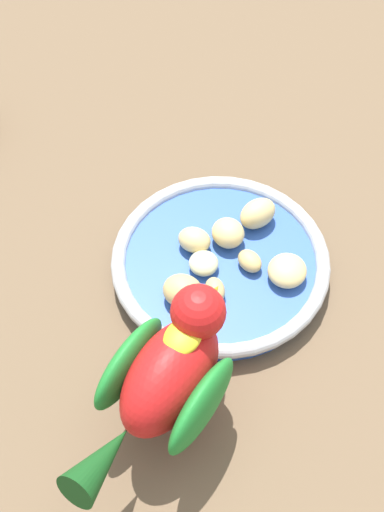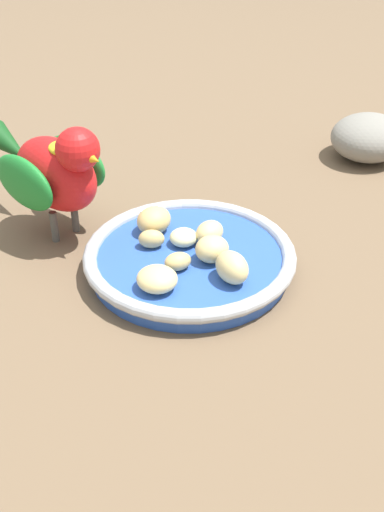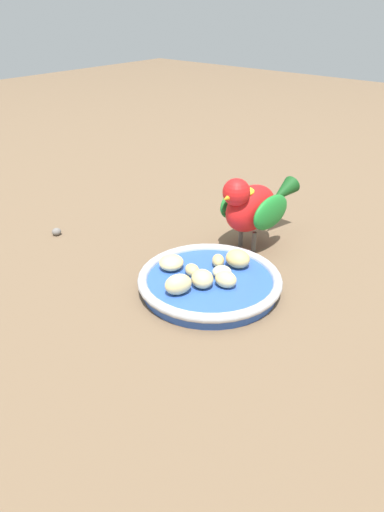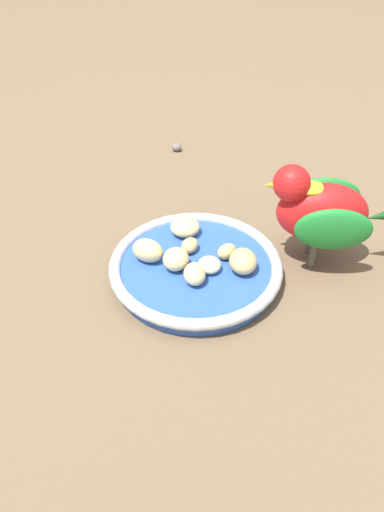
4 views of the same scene
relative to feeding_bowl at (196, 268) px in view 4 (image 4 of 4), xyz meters
name	(u,v)px [view 4 (image 4 of 4)]	position (x,y,z in m)	size (l,w,h in m)	color
ground_plane	(208,263)	(-0.03, 0.02, -0.01)	(4.00, 4.00, 0.00)	brown
feeding_bowl	(196,268)	(0.00, 0.00, 0.00)	(0.21, 0.21, 0.03)	#2D56B7
apple_piece_0	(190,248)	(-0.02, -0.01, 0.01)	(0.03, 0.02, 0.02)	tan
apple_piece_1	(176,259)	(0.01, -0.02, 0.02)	(0.03, 0.03, 0.03)	#E5C67F
apple_piece_2	(148,250)	(-0.01, -0.06, 0.02)	(0.04, 0.03, 0.03)	#E5C67F
apple_piece_3	(195,274)	(0.03, 0.00, 0.02)	(0.03, 0.03, 0.02)	#E5C67F
apple_piece_4	(185,227)	(-0.06, -0.01, 0.02)	(0.04, 0.04, 0.02)	#E5C67F
apple_piece_5	(227,251)	(-0.01, 0.04, 0.01)	(0.03, 0.02, 0.02)	tan
apple_piece_6	(243,261)	(0.01, 0.06, 0.02)	(0.04, 0.03, 0.03)	tan
apple_piece_7	(210,265)	(0.01, 0.02, 0.01)	(0.03, 0.03, 0.02)	beige
parrot	(326,209)	(-0.04, 0.16, 0.06)	(0.09, 0.20, 0.14)	#59544C
pebble_0	(177,147)	(-0.33, -0.03, -0.01)	(0.02, 0.01, 0.01)	slate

